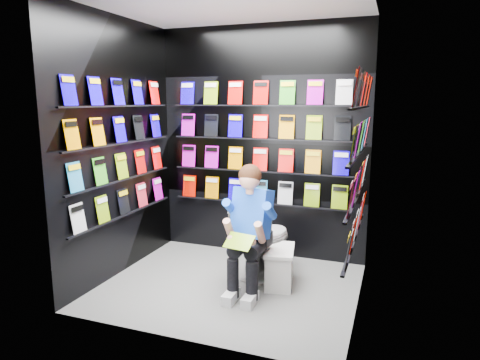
% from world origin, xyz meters
% --- Properties ---
extents(floor, '(2.40, 2.40, 0.00)m').
position_xyz_m(floor, '(0.00, 0.00, 0.00)').
color(floor, slate).
rests_on(floor, ground).
extents(ceiling, '(2.40, 2.40, 0.00)m').
position_xyz_m(ceiling, '(0.00, 0.00, 2.60)').
color(ceiling, white).
rests_on(ceiling, floor).
extents(wall_back, '(2.40, 0.04, 2.60)m').
position_xyz_m(wall_back, '(0.00, 1.00, 1.30)').
color(wall_back, black).
rests_on(wall_back, floor).
extents(wall_front, '(2.40, 0.04, 2.60)m').
position_xyz_m(wall_front, '(0.00, -1.00, 1.30)').
color(wall_front, black).
rests_on(wall_front, floor).
extents(wall_left, '(0.04, 2.00, 2.60)m').
position_xyz_m(wall_left, '(-1.20, 0.00, 1.30)').
color(wall_left, black).
rests_on(wall_left, floor).
extents(wall_right, '(0.04, 2.00, 2.60)m').
position_xyz_m(wall_right, '(1.20, 0.00, 1.30)').
color(wall_right, black).
rests_on(wall_right, floor).
extents(comics_back, '(2.10, 0.06, 1.37)m').
position_xyz_m(comics_back, '(0.00, 0.97, 1.31)').
color(comics_back, '#BB0D08').
rests_on(comics_back, wall_back).
extents(comics_left, '(0.06, 1.70, 1.37)m').
position_xyz_m(comics_left, '(-1.17, 0.00, 1.31)').
color(comics_left, '#BB0D08').
rests_on(comics_left, wall_left).
extents(comics_right, '(0.06, 1.70, 1.37)m').
position_xyz_m(comics_right, '(1.17, 0.00, 1.31)').
color(comics_right, '#BB0D08').
rests_on(comics_right, wall_right).
extents(toilet, '(0.55, 0.81, 0.73)m').
position_xyz_m(toilet, '(0.22, 0.41, 0.37)').
color(toilet, white).
rests_on(toilet, floor).
extents(longbox, '(0.32, 0.48, 0.34)m').
position_xyz_m(longbox, '(0.44, 0.21, 0.17)').
color(longbox, white).
rests_on(longbox, floor).
extents(longbox_lid, '(0.35, 0.51, 0.03)m').
position_xyz_m(longbox_lid, '(0.44, 0.21, 0.35)').
color(longbox_lid, white).
rests_on(longbox_lid, longbox).
extents(reader, '(0.59, 0.76, 1.26)m').
position_xyz_m(reader, '(0.22, 0.03, 0.74)').
color(reader, blue).
rests_on(reader, toilet).
extents(held_comic, '(0.27, 0.19, 0.11)m').
position_xyz_m(held_comic, '(0.22, -0.32, 0.58)').
color(held_comic, green).
rests_on(held_comic, reader).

